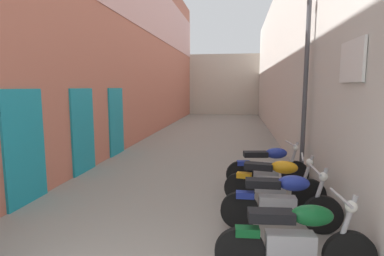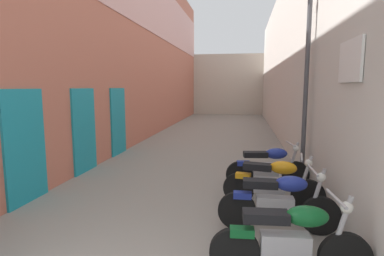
# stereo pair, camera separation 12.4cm
# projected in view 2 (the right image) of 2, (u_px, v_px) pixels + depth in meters

# --- Properties ---
(ground_plane) EXTENTS (39.43, 39.43, 0.00)m
(ground_plane) POSITION_uv_depth(u_px,v_px,m) (208.00, 146.00, 11.67)
(ground_plane) COLOR gray
(building_left) EXTENTS (0.45, 23.43, 8.31)m
(building_left) POSITION_uv_depth(u_px,v_px,m) (147.00, 43.00, 13.52)
(building_left) COLOR #B76651
(building_left) RESTS_ON ground
(building_right) EXTENTS (0.45, 23.43, 6.59)m
(building_right) POSITION_uv_depth(u_px,v_px,m) (286.00, 61.00, 12.68)
(building_right) COLOR beige
(building_right) RESTS_ON ground
(building_far_end) EXTENTS (8.64, 2.00, 4.89)m
(building_far_end) POSITION_uv_depth(u_px,v_px,m) (228.00, 85.00, 25.72)
(building_far_end) COLOR beige
(building_far_end) RESTS_ON ground
(motorcycle_nearest) EXTENTS (1.85, 0.58, 1.04)m
(motorcycle_nearest) POSITION_uv_depth(u_px,v_px,m) (291.00, 239.00, 3.50)
(motorcycle_nearest) COLOR black
(motorcycle_nearest) RESTS_ON ground
(motorcycle_second) EXTENTS (1.85, 0.58, 1.04)m
(motorcycle_second) POSITION_uv_depth(u_px,v_px,m) (279.00, 201.00, 4.67)
(motorcycle_second) COLOR black
(motorcycle_second) RESTS_ON ground
(motorcycle_third) EXTENTS (1.84, 0.58, 1.04)m
(motorcycle_third) POSITION_uv_depth(u_px,v_px,m) (273.00, 182.00, 5.62)
(motorcycle_third) COLOR black
(motorcycle_third) RESTS_ON ground
(motorcycle_fourth) EXTENTS (1.84, 0.58, 1.04)m
(motorcycle_fourth) POSITION_uv_depth(u_px,v_px,m) (268.00, 166.00, 6.73)
(motorcycle_fourth) COLOR black
(motorcycle_fourth) RESTS_ON ground
(street_lamp) EXTENTS (0.79, 0.18, 4.71)m
(street_lamp) POSITION_uv_depth(u_px,v_px,m) (303.00, 63.00, 6.70)
(street_lamp) COLOR #47474C
(street_lamp) RESTS_ON ground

